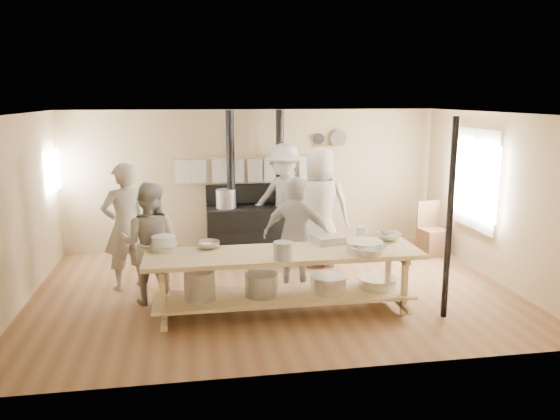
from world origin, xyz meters
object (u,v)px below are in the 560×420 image
Objects in this scene: cook_left at (150,243)px; cook_right at (297,236)px; cook_center at (320,207)px; chair at (432,239)px; roasting_pan at (330,239)px; cook_far_left at (125,227)px; stove at (256,224)px; cook_by_window at (285,199)px; prep_table at (283,276)px.

cook_right is (2.06, 0.00, 0.01)m from cook_left.
cook_center is (2.71, 1.30, 0.16)m from cook_left.
chair is 3.19m from roasting_pan.
roasting_pan is (2.85, -1.02, -0.05)m from cook_far_left.
chair is at bearing 163.90° from cook_far_left.
stove is 5.89× the size of roasting_pan.
stove is 2.69× the size of chair.
cook_by_window is 2.08× the size of chair.
cook_left is (-1.74, -2.30, 0.33)m from stove.
cook_by_window reaches higher than cook_far_left.
roasting_pan is (0.71, 0.33, 0.38)m from prep_table.
chair reaches higher than roasting_pan.
stove reaches higher than cook_right.
cook_center is 4.56× the size of roasting_pan.
cook_center is at bearing -25.88° from cook_by_window.
cook_left reaches higher than prep_table.
cook_right is 1.79× the size of chair.
cook_by_window reaches higher than cook_left.
cook_far_left is at bearing 147.68° from prep_table.
cook_right is (0.32, -2.30, 0.34)m from stove.
cook_left is 3.85× the size of roasting_pan.
cook_center is 1.45m from cook_right.
prep_table is at bearing 81.65° from cook_center.
cook_center reaches higher than cook_left.
cook_left reaches higher than roasting_pan.
cook_far_left is 0.76m from cook_left.
cook_by_window is at bearing -18.14° from stove.
stove is at bearing -56.36° from cook_right.
stove is 0.72× the size of prep_table.
cook_center is 1.00× the size of cook_by_window.
cook_far_left reaches higher than prep_table.
prep_table is 2.29m from cook_center.
prep_table is at bearing -153.04° from chair.
cook_by_window is at bearing 94.51° from roasting_pan.
cook_left is 2.48m from roasting_pan.
cook_right is at bearing 134.71° from roasting_pan.
stove reaches higher than chair.
stove is at bearing 104.80° from roasting_pan.
prep_table is at bearing -64.75° from cook_by_window.
stove reaches higher than cook_left.
cook_left is (0.40, -0.64, -0.10)m from cook_far_left.
cook_left is at bearing 157.59° from prep_table.
prep_table is 8.15× the size of roasting_pan.
stove is at bearing -28.68° from cook_center.
chair is (2.19, 0.28, -0.72)m from cook_center.
cook_right is (0.32, 0.72, 0.34)m from prep_table.
prep_table is at bearing -90.04° from stove.
stove reaches higher than roasting_pan.
cook_left is at bearing 42.92° from cook_center.
cook_right is at bearing -160.04° from chair.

